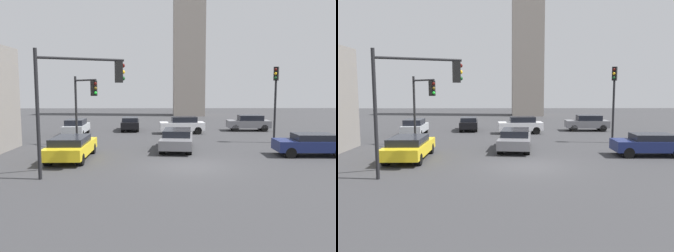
% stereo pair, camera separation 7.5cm
% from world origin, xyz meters
% --- Properties ---
extents(ground_plane, '(107.04, 107.04, 0.00)m').
position_xyz_m(ground_plane, '(0.00, 0.00, 0.00)').
color(ground_plane, '#38383A').
extents(traffic_light_0, '(0.44, 0.49, 5.63)m').
position_xyz_m(traffic_light_0, '(6.89, 7.60, 3.90)').
color(traffic_light_0, black).
rests_on(traffic_light_0, ground_plane).
extents(traffic_light_1, '(1.95, 2.01, 4.90)m').
position_xyz_m(traffic_light_1, '(-6.79, 5.96, 3.43)').
color(traffic_light_1, black).
rests_on(traffic_light_1, ground_plane).
extents(traffic_light_2, '(3.76, 1.64, 5.75)m').
position_xyz_m(traffic_light_2, '(-5.33, -1.70, 4.04)').
color(traffic_light_2, black).
rests_on(traffic_light_2, ground_plane).
extents(car_0, '(4.09, 1.98, 1.51)m').
position_xyz_m(car_0, '(6.88, 14.87, 0.79)').
color(car_0, slate).
rests_on(car_0, ground_plane).
extents(car_1, '(2.11, 4.80, 1.34)m').
position_xyz_m(car_1, '(-6.69, 1.87, 0.73)').
color(car_1, yellow).
rests_on(car_1, ground_plane).
extents(car_2, '(1.92, 4.10, 1.31)m').
position_xyz_m(car_2, '(-4.59, 15.27, 0.71)').
color(car_2, black).
rests_on(car_2, ground_plane).
extents(car_3, '(2.45, 4.86, 1.34)m').
position_xyz_m(car_3, '(-0.52, 4.85, 0.72)').
color(car_3, slate).
rests_on(car_3, ground_plane).
extents(car_4, '(4.19, 1.92, 1.34)m').
position_xyz_m(car_4, '(7.43, 2.66, 0.73)').
color(car_4, navy).
rests_on(car_4, ground_plane).
extents(car_5, '(4.07, 1.90, 1.53)m').
position_xyz_m(car_5, '(0.34, 12.95, 0.80)').
color(car_5, silver).
rests_on(car_5, ground_plane).
extents(car_6, '(1.83, 3.98, 1.40)m').
position_xyz_m(car_6, '(-9.02, 12.10, 0.73)').
color(car_6, '#ADB2B7').
rests_on(car_6, ground_plane).
extents(skyline_tower, '(4.60, 4.60, 31.33)m').
position_xyz_m(skyline_tower, '(2.57, 34.29, 15.66)').
color(skyline_tower, gray).
rests_on(skyline_tower, ground_plane).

